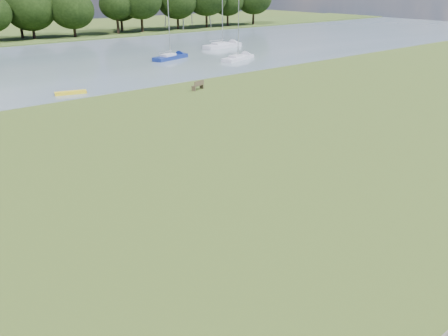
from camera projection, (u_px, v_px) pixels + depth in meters
ground at (225, 183)px, 22.74m from camera, size 220.00×220.00×0.00m
river at (9, 68)px, 52.95m from camera, size 220.00×40.00×0.10m
riverbank_bench at (198, 85)px, 42.14m from camera, size 1.52×0.83×0.90m
kayak at (71, 93)px, 40.43m from camera, size 2.88×1.34×0.28m
sailboat_1 at (222, 44)px, 69.07m from camera, size 6.93×2.50×9.28m
sailboat_2 at (238, 57)px, 58.27m from camera, size 5.92×3.24×8.37m
sailboat_6 at (170, 56)px, 58.57m from camera, size 5.76×3.07×7.52m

